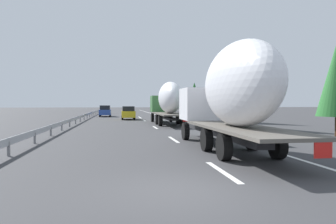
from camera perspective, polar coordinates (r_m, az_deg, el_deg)
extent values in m
plane|color=#38383A|center=(47.65, -7.18, -1.08)|extent=(260.00, 260.00, 0.00)
cube|color=white|center=(10.36, 9.85, -10.62)|extent=(3.20, 0.20, 0.01)
cube|color=white|center=(18.99, 1.02, -5.03)|extent=(3.20, 0.20, 0.01)
cube|color=white|center=(28.50, -2.34, -2.83)|extent=(3.20, 0.20, 0.01)
cube|color=white|center=(40.62, -4.33, -1.52)|extent=(3.20, 0.20, 0.01)
cube|color=white|center=(47.65, -5.02, -1.07)|extent=(3.20, 0.20, 0.01)
cube|color=white|center=(50.65, -5.25, -0.91)|extent=(3.20, 0.20, 0.01)
cube|color=white|center=(67.37, -6.17, -0.30)|extent=(3.20, 0.20, 0.01)
cube|color=white|center=(86.55, -6.79, 0.11)|extent=(3.20, 0.20, 0.01)
cube|color=white|center=(53.09, -1.41, -0.79)|extent=(110.00, 0.20, 0.01)
cube|color=#387038|center=(37.44, -1.18, 1.51)|extent=(2.40, 2.50, 1.90)
cube|color=black|center=(38.53, -1.40, 2.25)|extent=(0.08, 2.12, 0.80)
cube|color=#262628|center=(34.54, -0.51, -0.95)|extent=(10.89, 0.70, 0.24)
cube|color=#59544C|center=(31.60, 0.28, -0.33)|extent=(9.44, 2.50, 0.12)
ellipsoid|color=white|center=(31.34, 0.36, 2.64)|extent=(6.40, 2.20, 3.14)
cube|color=red|center=(27.13, 3.31, -1.15)|extent=(0.04, 0.56, 0.56)
cylinder|color=black|center=(37.34, -2.85, -0.99)|extent=(1.04, 0.30, 1.04)
cylinder|color=black|center=(37.64, 0.49, -0.97)|extent=(1.04, 0.30, 1.04)
cylinder|color=black|center=(32.66, -1.96, -1.36)|extent=(1.04, 0.35, 1.04)
cylinder|color=black|center=(33.00, 1.83, -1.33)|extent=(1.04, 0.35, 1.04)
cylinder|color=black|center=(30.28, -1.41, -1.59)|extent=(1.04, 0.35, 1.04)
cylinder|color=black|center=(30.65, 2.67, -1.55)|extent=(1.04, 0.35, 1.04)
cube|color=silver|center=(19.11, 6.44, 1.45)|extent=(2.40, 2.50, 1.90)
cube|color=black|center=(20.17, 5.61, 2.88)|extent=(0.08, 2.12, 0.80)
cube|color=#262628|center=(16.41, 9.11, -3.75)|extent=(10.63, 0.70, 0.24)
cube|color=#59544C|center=(13.66, 12.88, -2.86)|extent=(9.16, 2.50, 0.12)
ellipsoid|color=white|center=(13.77, 12.73, 4.97)|extent=(7.03, 2.20, 3.62)
cube|color=red|center=(10.02, 26.41, -5.97)|extent=(0.04, 0.56, 0.56)
cylinder|color=black|center=(18.92, 3.20, -3.49)|extent=(1.04, 0.30, 1.04)
cylinder|color=black|center=(19.50, 9.55, -3.36)|extent=(1.04, 0.30, 1.04)
cylinder|color=black|center=(14.50, 7.04, -5.04)|extent=(1.04, 0.35, 1.04)
cylinder|color=black|center=(15.25, 15.04, -4.76)|extent=(1.04, 0.35, 1.04)
cylinder|color=black|center=(12.23, 10.16, -6.29)|extent=(1.04, 0.35, 1.04)
cylinder|color=black|center=(13.11, 19.33, -5.82)|extent=(1.04, 0.35, 1.04)
cube|color=#28479E|center=(53.17, -11.36, -0.02)|extent=(4.73, 1.83, 0.84)
cube|color=black|center=(52.80, -11.38, 0.80)|extent=(2.60, 1.61, 0.70)
cylinder|color=black|center=(54.69, -12.15, -0.43)|extent=(0.64, 0.22, 0.64)
cylinder|color=black|center=(54.62, -10.44, -0.42)|extent=(0.64, 0.22, 0.64)
cylinder|color=black|center=(51.76, -12.33, -0.54)|extent=(0.64, 0.22, 0.64)
cylinder|color=black|center=(51.69, -10.53, -0.53)|extent=(0.64, 0.22, 0.64)
cube|color=gold|center=(43.06, -7.26, -0.37)|extent=(4.12, 1.79, 0.84)
cube|color=black|center=(42.73, -7.25, 0.61)|extent=(2.27, 1.58, 0.64)
cylinder|color=black|center=(44.34, -8.33, -0.86)|extent=(0.64, 0.22, 0.64)
cylinder|color=black|center=(44.38, -6.28, -0.85)|extent=(0.64, 0.22, 0.64)
cylinder|color=black|center=(41.78, -8.29, -1.01)|extent=(0.64, 0.22, 0.64)
cylinder|color=black|center=(41.83, -6.11, -1.00)|extent=(0.64, 0.22, 0.64)
cylinder|color=gray|center=(57.64, -0.81, 0.53)|extent=(0.10, 0.10, 2.28)
cube|color=#2D569E|center=(57.63, -0.81, 2.01)|extent=(0.06, 0.90, 0.70)
cylinder|color=#472D19|center=(57.60, 4.81, 0.13)|extent=(0.38, 0.38, 1.51)
cone|color=#286B2D|center=(57.60, 4.82, 3.14)|extent=(2.89, 2.89, 4.54)
cylinder|color=#472D19|center=(27.95, 14.43, -1.18)|extent=(0.25, 0.25, 1.74)
cone|color=#286B2D|center=(27.98, 14.47, 5.23)|extent=(3.80, 3.80, 4.51)
cylinder|color=#472D19|center=(36.88, 12.15, -0.42)|extent=(0.37, 0.37, 1.86)
cone|color=#286B2D|center=(36.93, 12.18, 4.98)|extent=(3.62, 3.62, 5.10)
cylinder|color=#472D19|center=(67.97, 2.87, 0.55)|extent=(0.34, 0.34, 1.96)
cone|color=#1E5B23|center=(67.98, 2.87, 2.86)|extent=(2.55, 2.55, 3.51)
cylinder|color=#472D19|center=(82.76, 0.66, 0.67)|extent=(0.27, 0.27, 1.79)
cone|color=#194C1E|center=(82.79, 0.66, 3.32)|extent=(2.73, 2.73, 5.88)
cube|color=#9EA0A5|center=(50.81, -14.07, -0.27)|extent=(94.00, 0.06, 0.32)
cube|color=slate|center=(14.64, -27.04, -6.00)|extent=(0.10, 0.10, 0.60)
cube|color=slate|center=(18.55, -23.11, -4.40)|extent=(0.10, 0.10, 0.60)
cube|color=slate|center=(22.51, -20.56, -3.34)|extent=(0.10, 0.10, 0.60)
cube|color=slate|center=(26.52, -18.79, -2.60)|extent=(0.10, 0.10, 0.60)
cube|color=slate|center=(30.54, -17.48, -2.05)|extent=(0.10, 0.10, 0.60)
cube|color=slate|center=(34.58, -16.48, -1.63)|extent=(0.10, 0.10, 0.60)
cube|color=slate|center=(38.63, -15.68, -1.29)|extent=(0.10, 0.10, 0.60)
cube|color=slate|center=(42.69, -15.04, -1.02)|extent=(0.10, 0.10, 0.60)
cube|color=slate|center=(46.75, -14.51, -0.80)|extent=(0.10, 0.10, 0.60)
cube|color=slate|center=(50.82, -14.07, -0.61)|extent=(0.10, 0.10, 0.60)
cube|color=slate|center=(54.89, -13.69, -0.45)|extent=(0.10, 0.10, 0.60)
cube|color=slate|center=(58.96, -13.36, -0.31)|extent=(0.10, 0.10, 0.60)
cube|color=slate|center=(63.03, -13.08, -0.19)|extent=(0.10, 0.10, 0.60)
cube|color=slate|center=(67.11, -12.83, -0.09)|extent=(0.10, 0.10, 0.60)
cube|color=slate|center=(71.18, -12.61, 0.01)|extent=(0.10, 0.10, 0.60)
cube|color=slate|center=(75.26, -12.41, 0.09)|extent=(0.10, 0.10, 0.60)
cube|color=slate|center=(79.34, -12.23, 0.17)|extent=(0.10, 0.10, 0.60)
cube|color=slate|center=(83.42, -12.07, 0.23)|extent=(0.10, 0.10, 0.60)
cube|color=slate|center=(87.50, -11.93, 0.30)|extent=(0.10, 0.10, 0.60)
cube|color=slate|center=(91.58, -11.79, 0.35)|extent=(0.10, 0.10, 0.60)
cube|color=slate|center=(95.66, -11.67, 0.40)|extent=(0.10, 0.10, 0.60)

